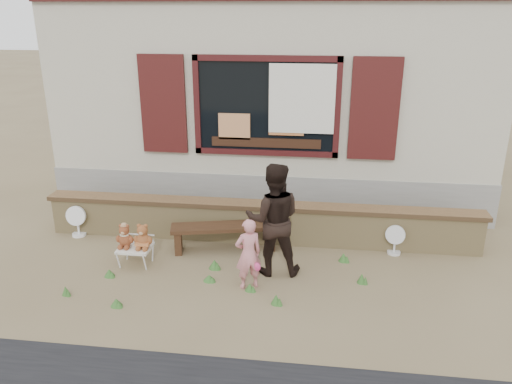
# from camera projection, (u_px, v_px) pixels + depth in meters

# --- Properties ---
(ground) EXTENTS (80.00, 80.00, 0.00)m
(ground) POSITION_uv_depth(u_px,v_px,m) (251.00, 270.00, 7.33)
(ground) COLOR brown
(ground) RESTS_ON ground
(shopfront) EXTENTS (8.04, 5.13, 4.00)m
(shopfront) POSITION_uv_depth(u_px,v_px,m) (279.00, 88.00, 10.83)
(shopfront) COLOR gray
(shopfront) RESTS_ON ground
(brick_wall) EXTENTS (7.10, 0.36, 0.67)m
(brick_wall) POSITION_uv_depth(u_px,v_px,m) (259.00, 222.00, 8.15)
(brick_wall) COLOR tan
(brick_wall) RESTS_ON ground
(bench) EXTENTS (1.71, 0.72, 0.43)m
(bench) POSITION_uv_depth(u_px,v_px,m) (225.00, 232.00, 7.84)
(bench) COLOR #331F12
(bench) RESTS_ON ground
(folding_chair) EXTENTS (0.47, 0.42, 0.29)m
(folding_chair) POSITION_uv_depth(u_px,v_px,m) (135.00, 249.00, 7.40)
(folding_chair) COLOR silver
(folding_chair) RESTS_ON ground
(teddy_bear_left) EXTENTS (0.27, 0.23, 0.36)m
(teddy_bear_left) POSITION_uv_depth(u_px,v_px,m) (125.00, 235.00, 7.34)
(teddy_bear_left) COLOR brown
(teddy_bear_left) RESTS_ON folding_chair
(teddy_bear_right) EXTENTS (0.28, 0.25, 0.39)m
(teddy_bear_right) POSITION_uv_depth(u_px,v_px,m) (143.00, 236.00, 7.30)
(teddy_bear_right) COLOR brown
(teddy_bear_right) RESTS_ON folding_chair
(child) EXTENTS (0.44, 0.38, 1.01)m
(child) POSITION_uv_depth(u_px,v_px,m) (248.00, 254.00, 6.71)
(child) COLOR pink
(child) RESTS_ON ground
(adult) EXTENTS (0.86, 0.70, 1.65)m
(adult) POSITION_uv_depth(u_px,v_px,m) (273.00, 219.00, 7.01)
(adult) COLOR black
(adult) RESTS_ON ground
(fan_left) EXTENTS (0.34, 0.23, 0.54)m
(fan_left) POSITION_uv_depth(u_px,v_px,m) (77.00, 221.00, 8.35)
(fan_left) COLOR white
(fan_left) RESTS_ON ground
(fan_right) EXTENTS (0.31, 0.21, 0.49)m
(fan_right) POSITION_uv_depth(u_px,v_px,m) (395.00, 239.00, 7.73)
(fan_right) COLOR silver
(fan_right) RESTS_ON ground
(grass_tufts) EXTENTS (4.07, 1.76, 0.15)m
(grass_tufts) POSITION_uv_depth(u_px,v_px,m) (226.00, 278.00, 6.98)
(grass_tufts) COLOR #366629
(grass_tufts) RESTS_ON ground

